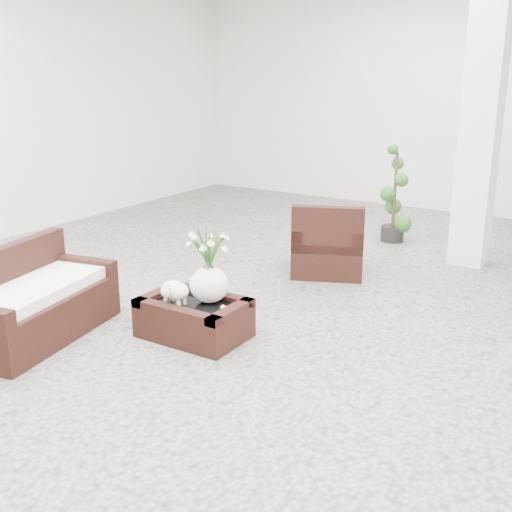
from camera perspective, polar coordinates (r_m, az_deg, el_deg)
The scene contains 9 objects.
ground at distance 6.03m, azimuth 0.51°, elevation -5.42°, with size 11.00×11.00×0.00m, color gray.
column at distance 7.76m, azimuth 19.74°, elevation 11.91°, with size 0.40×0.40×3.50m, color white.
coffee_table at distance 5.56m, azimuth -5.63°, elevation -5.75°, with size 0.90×0.60×0.31m, color black.
sheep_figurine at distance 5.46m, azimuth -7.34°, elevation -3.28°, with size 0.28×0.23×0.21m, color white.
planter_narcissus at distance 5.39m, azimuth -4.30°, elevation -0.16°, with size 0.44×0.44×0.80m, color white, non-canonical shape.
tealight at distance 5.34m, azimuth -2.99°, elevation -4.66°, with size 0.04×0.04×0.03m, color white.
armchair at distance 7.22m, azimuth 6.57°, elevation 1.73°, with size 0.78×0.75×0.84m, color black.
loveseat at distance 5.76m, azimuth -19.32°, elevation -3.28°, with size 1.48×0.71×0.79m, color black.
topiary at distance 8.65m, azimuth 12.42°, elevation 5.46°, with size 0.34×0.34×1.29m, color #214E19, non-canonical shape.
Camera 1 is at (2.95, -4.75, 2.27)m, focal length 44.27 mm.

